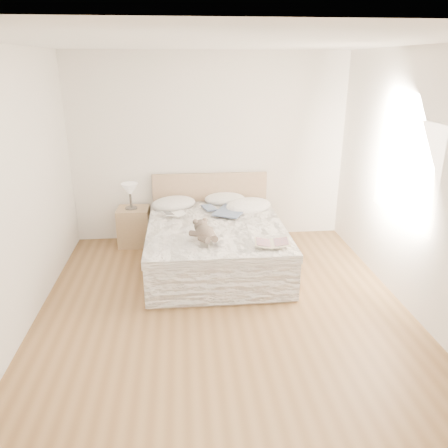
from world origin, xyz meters
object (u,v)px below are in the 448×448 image
(photo_book, at_px, (174,214))
(childrens_book, at_px, (272,243))
(teddy_bear, at_px, (205,239))
(bed, at_px, (215,243))
(nightstand, at_px, (134,227))
(table_lamp, at_px, (130,191))

(photo_book, height_order, childrens_book, childrens_book)
(childrens_book, height_order, teddy_bear, teddy_bear)
(bed, height_order, childrens_book, bed)
(nightstand, height_order, table_lamp, table_lamp)
(bed, xyz_separation_m, childrens_book, (0.58, -0.84, 0.32))
(bed, bearing_deg, table_lamp, 145.82)
(table_lamp, bearing_deg, photo_book, -39.28)
(bed, relative_size, teddy_bear, 5.66)
(childrens_book, xyz_separation_m, teddy_bear, (-0.74, 0.16, 0.02))
(bed, height_order, teddy_bear, bed)
(bed, relative_size, childrens_book, 5.23)
(nightstand, bearing_deg, table_lamp, -160.91)
(nightstand, distance_m, teddy_bear, 1.80)
(table_lamp, bearing_deg, childrens_book, -43.20)
(bed, relative_size, photo_book, 7.26)
(nightstand, bearing_deg, bed, -34.93)
(table_lamp, xyz_separation_m, teddy_bear, (0.99, -1.46, -0.18))
(teddy_bear, bearing_deg, childrens_book, -31.79)
(bed, relative_size, nightstand, 3.83)
(bed, height_order, table_lamp, bed)
(table_lamp, xyz_separation_m, photo_book, (0.62, -0.51, -0.20))
(photo_book, bearing_deg, bed, -49.52)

